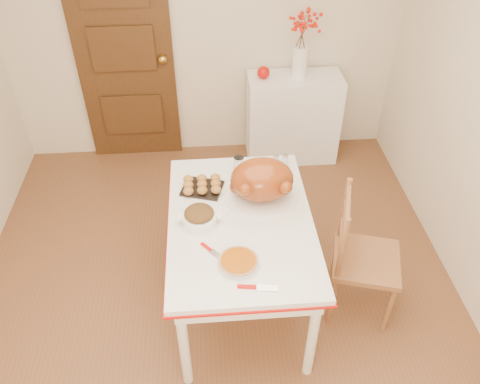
{
  "coord_description": "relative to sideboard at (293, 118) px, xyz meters",
  "views": [
    {
      "loc": [
        -0.01,
        -2.11,
        2.82
      ],
      "look_at": [
        0.17,
        0.09,
        0.97
      ],
      "focal_mm": 36.17,
      "sensor_mm": 36.0,
      "label": 1
    }
  ],
  "objects": [
    {
      "name": "floor",
      "position": [
        -0.8,
        -1.78,
        -0.42
      ],
      "size": [
        3.5,
        4.0,
        0.0
      ],
      "primitive_type": "cube",
      "color": "brown",
      "rests_on": "ground"
    },
    {
      "name": "wall_back",
      "position": [
        -0.8,
        0.22,
        0.83
      ],
      "size": [
        3.5,
        0.0,
        2.5
      ],
      "primitive_type": "cube",
      "color": "beige",
      "rests_on": "ground"
    },
    {
      "name": "door_back",
      "position": [
        -1.5,
        0.19,
        0.61
      ],
      "size": [
        0.85,
        0.06,
        2.06
      ],
      "primitive_type": "cube",
      "color": "#371E11",
      "rests_on": "ground"
    },
    {
      "name": "sideboard",
      "position": [
        0.0,
        0.0,
        0.0
      ],
      "size": [
        0.85,
        0.38,
        0.85
      ],
      "primitive_type": "cube",
      "color": "white",
      "rests_on": "floor"
    },
    {
      "name": "kitchen_table",
      "position": [
        -0.63,
        -1.74,
        -0.03
      ],
      "size": [
        0.9,
        1.32,
        0.79
      ],
      "primitive_type": null,
      "color": "white",
      "rests_on": "floor"
    },
    {
      "name": "chair_oak",
      "position": [
        0.18,
        -1.84,
        0.06
      ],
      "size": [
        0.53,
        0.53,
        0.96
      ],
      "primitive_type": null,
      "rotation": [
        0.0,
        0.0,
        1.29
      ],
      "color": "#965735",
      "rests_on": "floor"
    },
    {
      "name": "berry_vase",
      "position": [
        0.02,
        0.0,
        0.72
      ],
      "size": [
        0.3,
        0.3,
        0.59
      ],
      "primitive_type": null,
      "color": "white",
      "rests_on": "sideboard"
    },
    {
      "name": "apple",
      "position": [
        -0.29,
        0.0,
        0.48
      ],
      "size": [
        0.11,
        0.11,
        0.11
      ],
      "primitive_type": "sphere",
      "color": "#BB0D07",
      "rests_on": "sideboard"
    },
    {
      "name": "turkey_platter",
      "position": [
        -0.49,
        -1.56,
        0.51
      ],
      "size": [
        0.54,
        0.48,
        0.29
      ],
      "primitive_type": null,
      "rotation": [
        0.0,
        0.0,
        -0.27
      ],
      "color": "brown",
      "rests_on": "kitchen_table"
    },
    {
      "name": "pumpkin_pie",
      "position": [
        -0.68,
        -2.1,
        0.39
      ],
      "size": [
        0.25,
        0.25,
        0.05
      ],
      "primitive_type": "cylinder",
      "rotation": [
        0.0,
        0.0,
        -0.1
      ],
      "color": "#9E4502",
      "rests_on": "kitchen_table"
    },
    {
      "name": "stuffing_dish",
      "position": [
        -0.88,
        -1.75,
        0.42
      ],
      "size": [
        0.32,
        0.29,
        0.1
      ],
      "primitive_type": null,
      "rotation": [
        0.0,
        0.0,
        0.33
      ],
      "color": "#473218",
      "rests_on": "kitchen_table"
    },
    {
      "name": "rolls_tray",
      "position": [
        -0.86,
        -1.43,
        0.4
      ],
      "size": [
        0.3,
        0.27,
        0.07
      ],
      "primitive_type": null,
      "rotation": [
        0.0,
        0.0,
        -0.3
      ],
      "color": "olive",
      "rests_on": "kitchen_table"
    },
    {
      "name": "pie_server",
      "position": [
        -0.59,
        -2.27,
        0.37
      ],
      "size": [
        0.22,
        0.09,
        0.01
      ],
      "primitive_type": null,
      "rotation": [
        0.0,
        0.0,
        -0.14
      ],
      "color": "silver",
      "rests_on": "kitchen_table"
    },
    {
      "name": "carving_knife",
      "position": [
        -0.8,
        -2.01,
        0.37
      ],
      "size": [
        0.19,
        0.2,
        0.01
      ],
      "primitive_type": null,
      "rotation": [
        0.0,
        0.0,
        -0.85
      ],
      "color": "silver",
      "rests_on": "kitchen_table"
    },
    {
      "name": "drinking_glass",
      "position": [
        -0.61,
        -1.26,
        0.43
      ],
      "size": [
        0.08,
        0.08,
        0.12
      ],
      "primitive_type": "cylinder",
      "rotation": [
        0.0,
        0.0,
        -0.15
      ],
      "color": "white",
      "rests_on": "kitchen_table"
    },
    {
      "name": "shaker_pair",
      "position": [
        -0.32,
        -1.22,
        0.42
      ],
      "size": [
        0.11,
        0.07,
        0.1
      ],
      "primitive_type": null,
      "rotation": [
        0.0,
        0.0,
        -0.37
      ],
      "color": "white",
      "rests_on": "kitchen_table"
    }
  ]
}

